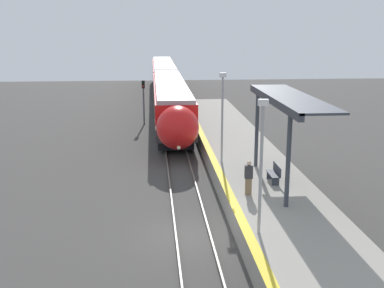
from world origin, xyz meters
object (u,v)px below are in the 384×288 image
platform_bench (275,173)px  lamppost_mid (222,111)px  person_waiting (249,177)px  lamppost_near (261,158)px  railway_signal (144,98)px  train (167,86)px

platform_bench → lamppost_mid: size_ratio=0.28×
platform_bench → person_waiting: person_waiting is taller
lamppost_near → railway_signal: bearing=100.2°
person_waiting → lamppost_near: lamppost_near is taller
lamppost_mid → person_waiting: bearing=-85.5°
railway_signal → lamppost_near: (4.71, -26.07, 1.51)m
lamppost_near → train: bearing=93.6°
lamppost_mid → lamppost_near: bearing=-90.0°
platform_bench → railway_signal: (-6.82, 20.09, 0.96)m
train → lamppost_near: (2.33, -36.71, 1.76)m
person_waiting → train: bearing=94.9°
train → railway_signal: (-2.38, -10.64, 0.25)m
train → lamppost_mid: lamppost_mid is taller
railway_signal → lamppost_mid: lamppost_mid is taller
person_waiting → lamppost_near: size_ratio=0.32×
railway_signal → lamppost_mid: size_ratio=0.78×
person_waiting → railway_signal: size_ratio=0.41×
train → person_waiting: 32.57m
platform_bench → person_waiting: bearing=-134.2°
train → platform_bench: train is taller
railway_signal → person_waiting: bearing=-76.7°
train → lamppost_near: bearing=-86.4°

